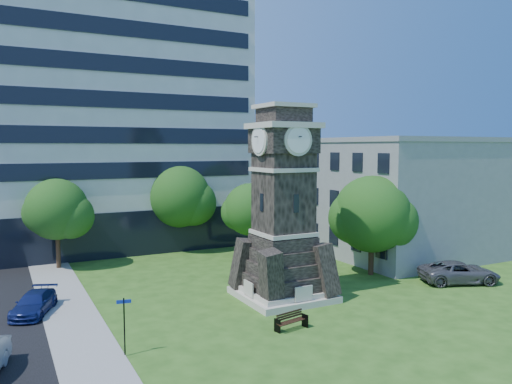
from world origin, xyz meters
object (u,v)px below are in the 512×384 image
car_east_lot (459,272)px  park_bench (291,320)px  car_street_north (34,303)px  clock_tower (283,216)px  street_sign (124,320)px

car_east_lot → park_bench: (-15.33, -2.28, -0.27)m
car_street_north → car_east_lot: size_ratio=0.77×
clock_tower → car_street_north: bearing=164.9°
park_bench → car_street_north: bearing=131.5°
car_east_lot → street_sign: bearing=116.2°
clock_tower → car_street_north: (-14.32, 3.87, -4.66)m
car_street_north → car_east_lot: car_east_lot is taller
clock_tower → park_bench: size_ratio=6.78×
car_street_north → car_east_lot: bearing=8.4°
car_street_north → street_sign: 8.98m
car_street_north → park_bench: car_street_north is taller
clock_tower → street_sign: (-11.00, -4.40, -3.57)m
car_street_north → park_bench: bearing=-14.8°
car_east_lot → park_bench: 15.50m
car_east_lot → park_bench: car_east_lot is taller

